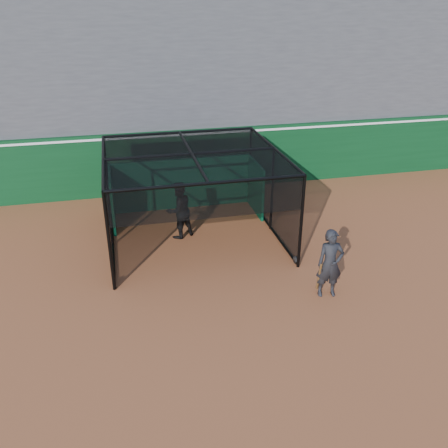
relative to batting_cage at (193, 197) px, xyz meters
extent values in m
plane|color=#96502B|center=(0.39, -4.14, -1.42)|extent=(120.00, 120.00, 0.00)
cube|color=#0A3C19|center=(0.39, 4.36, -0.17)|extent=(50.00, 0.45, 2.50)
cube|color=white|center=(0.39, 4.36, 0.93)|extent=(50.00, 0.50, 0.08)
cube|color=#4C4C4F|center=(0.39, 8.23, 2.45)|extent=(50.00, 7.85, 7.75)
cube|color=#064427|center=(0.00, 2.48, -0.47)|extent=(5.19, 0.10, 1.90)
cylinder|color=black|center=(-2.66, -2.43, -1.31)|extent=(0.08, 0.22, 0.22)
cylinder|color=black|center=(2.66, -2.43, -1.31)|extent=(0.08, 0.22, 0.22)
cylinder|color=black|center=(-2.66, 2.40, -1.31)|extent=(0.08, 0.22, 0.22)
cylinder|color=black|center=(2.66, 2.40, -1.31)|extent=(0.08, 0.22, 0.22)
imported|color=black|center=(-0.46, 0.11, -0.47)|extent=(1.15, 1.06, 1.91)
imported|color=black|center=(2.88, -4.17, -0.47)|extent=(0.74, 0.54, 1.90)
cylinder|color=#593819|center=(2.63, -4.12, -0.87)|extent=(0.15, 0.36, 0.94)
camera|label=1|loc=(-2.20, -13.90, 5.77)|focal=38.00mm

